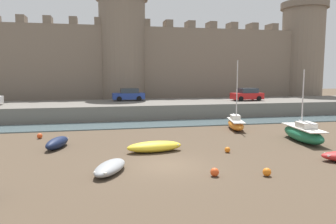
{
  "coord_description": "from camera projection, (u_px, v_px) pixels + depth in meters",
  "views": [
    {
      "loc": [
        -3.84,
        -18.0,
        5.33
      ],
      "look_at": [
        1.19,
        5.17,
        2.5
      ],
      "focal_mm": 35.0,
      "sensor_mm": 36.0,
      "label": 1
    }
  ],
  "objects": [
    {
      "name": "sailboat_foreground_centre",
      "position": [
        236.0,
        124.0,
        31.07
      ],
      "size": [
        2.24,
        4.64,
        6.5
      ],
      "color": "orange",
      "rests_on": "ground"
    },
    {
      "name": "quay_road",
      "position": [
        129.0,
        109.0,
        40.57
      ],
      "size": [
        71.79,
        10.0,
        1.74
      ],
      "primitive_type": "cube",
      "color": "#666059",
      "rests_on": "ground"
    },
    {
      "name": "car_quay_centre_west",
      "position": [
        247.0,
        95.0,
        42.75
      ],
      "size": [
        4.15,
        1.99,
        1.62
      ],
      "color": "red",
      "rests_on": "quay_road"
    },
    {
      "name": "sailboat_midflat_left",
      "position": [
        303.0,
        133.0,
        25.48
      ],
      "size": [
        2.29,
        5.59,
        5.62
      ],
      "color": "#1E6B47",
      "rests_on": "ground"
    },
    {
      "name": "car_quay_centre_east",
      "position": [
        129.0,
        95.0,
        42.55
      ],
      "size": [
        4.15,
        1.99,
        1.62
      ],
      "color": "#263F99",
      "rests_on": "quay_road"
    },
    {
      "name": "water_channel",
      "position": [
        136.0,
        125.0,
        33.63
      ],
      "size": [
        80.0,
        4.5,
        0.1
      ],
      "primitive_type": "cube",
      "color": "slate",
      "rests_on": "ground"
    },
    {
      "name": "mooring_buoy_off_centre",
      "position": [
        267.0,
        172.0,
        16.98
      ],
      "size": [
        0.44,
        0.44,
        0.44
      ],
      "primitive_type": "sphere",
      "color": "orange",
      "rests_on": "ground"
    },
    {
      "name": "rowboat_near_channel_right",
      "position": [
        155.0,
        146.0,
        22.21
      ],
      "size": [
        3.92,
        1.74,
        0.73
      ],
      "color": "yellow",
      "rests_on": "ground"
    },
    {
      "name": "castle",
      "position": [
        123.0,
        59.0,
        48.56
      ],
      "size": [
        67.34,
        7.55,
        19.8
      ],
      "color": "#7A6B5B",
      "rests_on": "ground"
    },
    {
      "name": "mooring_buoy_near_shore",
      "position": [
        227.0,
        150.0,
        22.02
      ],
      "size": [
        0.38,
        0.38,
        0.38
      ],
      "primitive_type": "sphere",
      "color": "orange",
      "rests_on": "ground"
    },
    {
      "name": "mooring_buoy_mid_mud",
      "position": [
        40.0,
        136.0,
        26.69
      ],
      "size": [
        0.44,
        0.44,
        0.44
      ],
      "primitive_type": "sphere",
      "color": "#E04C1E",
      "rests_on": "ground"
    },
    {
      "name": "rowboat_midflat_centre",
      "position": [
        57.0,
        143.0,
        23.29
      ],
      "size": [
        1.86,
        3.2,
        0.78
      ],
      "color": "#141E3D",
      "rests_on": "ground"
    },
    {
      "name": "rowboat_midflat_right",
      "position": [
        110.0,
        167.0,
        17.52
      ],
      "size": [
        2.43,
        3.34,
        0.6
      ],
      "color": "gray",
      "rests_on": "ground"
    },
    {
      "name": "ground_plane",
      "position": [
        167.0,
        166.0,
        18.91
      ],
      "size": [
        160.0,
        160.0,
        0.0
      ],
      "primitive_type": "plane",
      "color": "#4C3D2D"
    },
    {
      "name": "mooring_buoy_near_channel",
      "position": [
        215.0,
        172.0,
        16.94
      ],
      "size": [
        0.45,
        0.45,
        0.45
      ],
      "primitive_type": "sphere",
      "color": "#E04C1E",
      "rests_on": "ground"
    }
  ]
}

